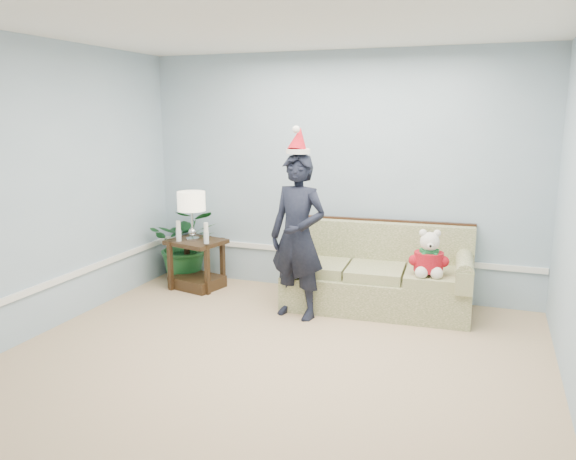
# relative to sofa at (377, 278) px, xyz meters

# --- Properties ---
(room_shell) EXTENTS (4.54, 5.04, 2.74)m
(room_shell) POSITION_rel_sofa_xyz_m (-0.56, -2.10, 1.03)
(room_shell) COLOR tan
(room_shell) RESTS_ON ground
(wainscot_trim) EXTENTS (4.49, 4.99, 0.06)m
(wainscot_trim) POSITION_rel_sofa_xyz_m (-1.74, -0.92, 0.13)
(wainscot_trim) COLOR white
(wainscot_trim) RESTS_ON room_shell
(sofa) EXTENTS (1.95, 0.93, 0.89)m
(sofa) POSITION_rel_sofa_xyz_m (0.00, 0.00, 0.00)
(sofa) COLOR #566731
(sofa) RESTS_ON room_shell
(side_table) EXTENTS (0.70, 0.63, 0.58)m
(side_table) POSITION_rel_sofa_xyz_m (-2.13, -0.06, -0.09)
(side_table) COLOR #332112
(side_table) RESTS_ON room_shell
(table_lamp) EXTENTS (0.32, 0.32, 0.57)m
(table_lamp) POSITION_rel_sofa_xyz_m (-2.16, -0.09, 0.70)
(table_lamp) COLOR silver
(table_lamp) RESTS_ON side_table
(candle_pair) EXTENTS (0.42, 0.06, 0.24)m
(candle_pair) POSITION_rel_sofa_xyz_m (-2.11, -0.18, 0.37)
(candle_pair) COLOR silver
(candle_pair) RESTS_ON side_table
(houseplant) EXTENTS (1.04, 0.99, 0.91)m
(houseplant) POSITION_rel_sofa_xyz_m (-2.41, 0.18, 0.14)
(houseplant) COLOR #195125
(houseplant) RESTS_ON room_shell
(man) EXTENTS (0.67, 0.52, 1.66)m
(man) POSITION_rel_sofa_xyz_m (-0.70, -0.55, 0.51)
(man) COLOR black
(man) RESTS_ON room_shell
(santa_hat) EXTENTS (0.27, 0.30, 0.28)m
(santa_hat) POSITION_rel_sofa_xyz_m (-0.70, -0.54, 1.45)
(santa_hat) COLOR silver
(santa_hat) RESTS_ON man
(teddy_bear) EXTENTS (0.33, 0.35, 0.46)m
(teddy_bear) POSITION_rel_sofa_xyz_m (0.54, -0.24, 0.32)
(teddy_bear) COLOR silver
(teddy_bear) RESTS_ON sofa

